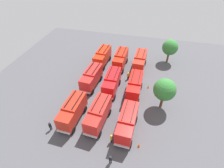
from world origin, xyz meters
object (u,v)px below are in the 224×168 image
firefighter_3 (128,75)px  traffic_cone_0 (148,87)px  fire_truck_1 (92,77)px  firefighter_0 (110,159)px  fire_truck_0 (102,56)px  tree_1 (165,90)px  fire_truck_2 (72,111)px  fire_truck_7 (135,86)px  fire_truck_3 (121,59)px  fire_truck_4 (112,82)px  firefighter_2 (111,138)px  fire_truck_6 (140,61)px  firefighter_1 (50,126)px  fire_truck_8 (127,122)px  traffic_cone_1 (139,145)px  fire_truck_5 (98,114)px  tree_0 (170,47)px

firefighter_3 → traffic_cone_0: size_ratio=3.12×
fire_truck_1 → firefighter_0: 17.92m
fire_truck_0 → tree_1: size_ratio=1.18×
fire_truck_2 → fire_truck_7: size_ratio=1.01×
fire_truck_3 → tree_1: 15.62m
fire_truck_4 → traffic_cone_0: (-2.44, 7.48, -1.87)m
fire_truck_1 → tree_1: size_ratio=1.18×
firefighter_3 → tree_1: 10.69m
fire_truck_7 → firefighter_2: size_ratio=4.37×
fire_truck_6 → firefighter_1: bearing=-27.2°
firefighter_2 → fire_truck_8: bearing=57.3°
fire_truck_0 → fire_truck_1: size_ratio=1.00×
fire_truck_0 → fire_truck_8: size_ratio=1.01×
firefighter_2 → firefighter_1: bearing=-175.7°
fire_truck_7 → traffic_cone_1: 12.22m
fire_truck_3 → fire_truck_4: bearing=2.0°
traffic_cone_1 → fire_truck_6: bearing=-172.9°
fire_truck_5 → tree_1: size_ratio=1.18×
fire_truck_1 → fire_truck_5: (9.32, 4.42, 0.00)m
fire_truck_4 → tree_0: tree_0 is taller
firefighter_1 → tree_0: bearing=105.7°
fire_truck_6 → fire_truck_7: (9.46, 0.14, 0.00)m
tree_1 → traffic_cone_0: bearing=-150.3°
fire_truck_8 → firefighter_0: bearing=-9.7°
traffic_cone_1 → firefighter_0: bearing=-45.8°
fire_truck_0 → fire_truck_5: bearing=17.8°
fire_truck_3 → firefighter_1: size_ratio=4.32×
fire_truck_0 → fire_truck_2: size_ratio=1.00×
fire_truck_6 → tree_0: tree_0 is taller
fire_truck_1 → fire_truck_6: size_ratio=1.01×
fire_truck_4 → traffic_cone_0: size_ratio=12.66×
fire_truck_2 → fire_truck_6: size_ratio=1.00×
fire_truck_1 → tree_0: bearing=135.5°
fire_truck_0 → fire_truck_6: bearing=94.5°
firefighter_1 → tree_1: (-9.89, 17.66, 3.26)m
fire_truck_7 → tree_1: (2.33, 5.48, 2.04)m
firefighter_3 → fire_truck_7: bearing=-10.0°
fire_truck_1 → fire_truck_6: 12.77m
fire_truck_4 → firefighter_1: size_ratio=4.28×
fire_truck_6 → traffic_cone_1: size_ratio=11.67×
fire_truck_7 → traffic_cone_1: (11.81, 2.52, -1.84)m
firefighter_3 → fire_truck_8: bearing=-25.4°
fire_truck_4 → fire_truck_8: 10.59m
fire_truck_5 → firefighter_0: bearing=34.5°
fire_truck_4 → traffic_cone_0: 8.09m
fire_truck_7 → firefighter_0: (15.33, -1.10, -1.19)m
traffic_cone_0 → fire_truck_7: bearing=-47.5°
fire_truck_3 → tree_1: bearing=43.2°
fire_truck_0 → fire_truck_2: same height
traffic_cone_1 → fire_truck_4: bearing=-148.5°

